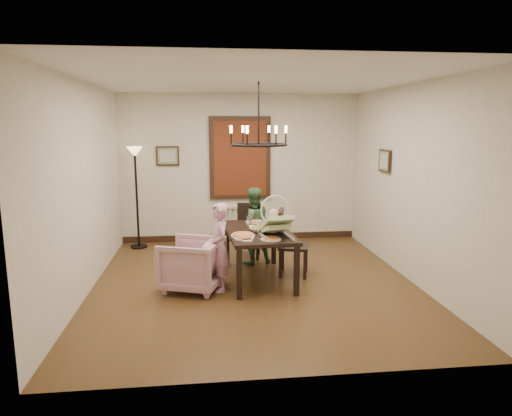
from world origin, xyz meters
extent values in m
cube|color=#4C351A|center=(0.00, 0.00, 0.00)|extent=(4.50, 5.00, 0.01)
cube|color=white|center=(0.00, 0.00, 2.80)|extent=(4.50, 5.00, 0.01)
cube|color=silver|center=(0.00, 2.50, 1.40)|extent=(4.50, 0.01, 2.80)
cube|color=silver|center=(-2.25, 0.00, 1.40)|extent=(0.01, 5.00, 2.80)
cube|color=silver|center=(2.25, 0.00, 1.40)|extent=(0.01, 5.00, 2.80)
cube|color=black|center=(0.08, 0.14, 0.71)|extent=(0.97, 1.61, 0.05)
cube|color=black|center=(-0.26, -0.60, 0.34)|extent=(0.07, 0.07, 0.68)
cube|color=black|center=(-0.34, 0.84, 0.34)|extent=(0.07, 0.07, 0.68)
cube|color=black|center=(0.50, -0.55, 0.34)|extent=(0.07, 0.07, 0.68)
cube|color=black|center=(0.41, 0.88, 0.34)|extent=(0.07, 0.07, 0.68)
imported|color=#DCA8C0|center=(-0.87, -0.15, 0.35)|extent=(0.98, 0.97, 0.71)
imported|color=#CC90B3|center=(-0.50, -0.21, 0.50)|extent=(0.32, 0.41, 0.99)
imported|color=#40693F|center=(0.08, 0.94, 0.51)|extent=(0.58, 0.50, 1.03)
imported|color=white|center=(0.07, 0.08, 0.77)|extent=(0.33, 0.33, 0.08)
cylinder|color=tan|center=(-0.18, -0.18, 0.75)|extent=(0.32, 0.32, 0.04)
cylinder|color=silver|center=(0.18, 0.13, 0.80)|extent=(0.07, 0.07, 0.15)
cube|color=brown|center=(0.00, 2.46, 1.60)|extent=(1.00, 0.03, 1.40)
cube|color=black|center=(-1.35, 2.47, 1.65)|extent=(0.42, 0.03, 0.36)
cube|color=black|center=(2.21, 0.90, 1.65)|extent=(0.03, 0.42, 0.36)
torus|color=black|center=(0.08, 0.14, 1.95)|extent=(0.80, 0.80, 0.04)
camera|label=1|loc=(-0.67, -6.17, 2.22)|focal=32.00mm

